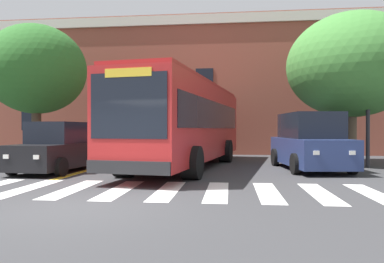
# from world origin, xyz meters

# --- Properties ---
(ground_plane) EXTENTS (120.00, 120.00, 0.00)m
(ground_plane) POSITION_xyz_m (0.00, 0.00, 0.00)
(ground_plane) COLOR #38383A
(crosswalk) EXTENTS (14.89, 3.38, 0.01)m
(crosswalk) POSITION_xyz_m (0.83, 2.23, 0.00)
(crosswalk) COLOR white
(crosswalk) RESTS_ON ground
(lane_line_yellow_inner) EXTENTS (0.12, 36.00, 0.01)m
(lane_line_yellow_inner) POSITION_xyz_m (-2.60, 16.23, 0.00)
(lane_line_yellow_inner) COLOR gold
(lane_line_yellow_inner) RESTS_ON ground
(lane_line_yellow_outer) EXTENTS (0.12, 36.00, 0.01)m
(lane_line_yellow_outer) POSITION_xyz_m (-2.44, 16.23, 0.00)
(lane_line_yellow_outer) COLOR gold
(lane_line_yellow_outer) RESTS_ON ground
(city_bus) EXTENTS (4.18, 12.30, 3.56)m
(city_bus) POSITION_xyz_m (1.22, 8.29, 1.93)
(city_bus) COLOR #B22323
(city_bus) RESTS_ON ground
(car_black_near_lane) EXTENTS (2.35, 4.39, 1.90)m
(car_black_near_lane) POSITION_xyz_m (-3.51, 6.13, 0.85)
(car_black_near_lane) COLOR black
(car_black_near_lane) RESTS_ON ground
(car_navy_far_lane) EXTENTS (2.72, 5.27, 2.27)m
(car_navy_far_lane) POSITION_xyz_m (6.20, 7.91, 1.07)
(car_navy_far_lane) COLOR navy
(car_navy_far_lane) RESTS_ON ground
(car_teal_behind_bus) EXTENTS (2.15, 4.62, 1.82)m
(car_teal_behind_bus) POSITION_xyz_m (0.17, 19.18, 0.82)
(car_teal_behind_bus) COLOR #236B70
(car_teal_behind_bus) RESTS_ON ground
(street_tree_curbside_large) EXTENTS (7.26, 7.51, 6.88)m
(street_tree_curbside_large) POSITION_xyz_m (8.51, 10.27, 4.51)
(street_tree_curbside_large) COLOR brown
(street_tree_curbside_large) RESTS_ON ground
(street_tree_curbside_small) EXTENTS (6.67, 6.71, 6.97)m
(street_tree_curbside_small) POSITION_xyz_m (-6.91, 10.71, 4.67)
(street_tree_curbside_small) COLOR #4C3D2D
(street_tree_curbside_small) RESTS_ON ground
(building_facade) EXTENTS (29.32, 7.28, 8.95)m
(building_facade) POSITION_xyz_m (1.33, 19.67, 4.48)
(building_facade) COLOR brown
(building_facade) RESTS_ON ground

